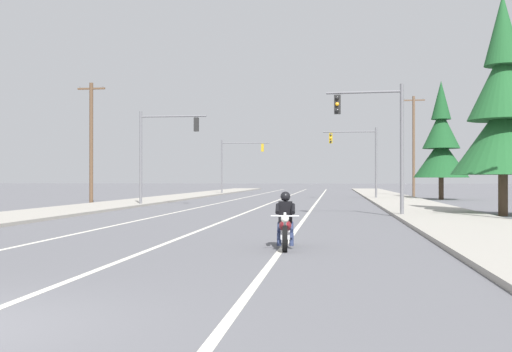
% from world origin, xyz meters
% --- Properties ---
extents(lane_stripe_center, '(0.16, 100.00, 0.01)m').
position_xyz_m(lane_stripe_center, '(0.06, 45.00, 0.00)').
color(lane_stripe_center, beige).
rests_on(lane_stripe_center, ground).
extents(lane_stripe_left, '(0.16, 100.00, 0.01)m').
position_xyz_m(lane_stripe_left, '(-3.64, 45.00, 0.00)').
color(lane_stripe_left, beige).
rests_on(lane_stripe_left, ground).
extents(lane_stripe_right, '(0.16, 100.00, 0.01)m').
position_xyz_m(lane_stripe_right, '(3.35, 45.00, 0.00)').
color(lane_stripe_right, beige).
rests_on(lane_stripe_right, ground).
extents(sidewalk_kerb_right, '(4.40, 110.00, 0.14)m').
position_xyz_m(sidewalk_kerb_right, '(9.63, 40.00, 0.07)').
color(sidewalk_kerb_right, '#9E998E').
rests_on(sidewalk_kerb_right, ground).
extents(sidewalk_kerb_left, '(4.40, 110.00, 0.14)m').
position_xyz_m(sidewalk_kerb_left, '(-9.63, 40.00, 0.07)').
color(sidewalk_kerb_left, '#9E998E').
rests_on(sidewalk_kerb_left, ground).
extents(motorcycle_with_rider, '(0.70, 2.19, 1.46)m').
position_xyz_m(motorcycle_with_rider, '(3.43, 9.12, 0.59)').
color(motorcycle_with_rider, black).
rests_on(motorcycle_with_rider, ground).
extents(traffic_signal_near_right, '(3.59, 0.41, 6.20)m').
position_xyz_m(traffic_signal_near_right, '(6.81, 22.61, 4.01)').
color(traffic_signal_near_right, slate).
rests_on(traffic_signal_near_right, ground).
extents(traffic_signal_near_left, '(4.46, 0.37, 6.20)m').
position_xyz_m(traffic_signal_near_left, '(-6.69, 32.53, 4.07)').
color(traffic_signal_near_left, slate).
rests_on(traffic_signal_near_left, ground).
extents(traffic_signal_mid_right, '(4.67, 0.37, 6.20)m').
position_xyz_m(traffic_signal_mid_right, '(6.92, 47.47, 4.08)').
color(traffic_signal_mid_right, slate).
rests_on(traffic_signal_mid_right, ground).
extents(traffic_signal_mid_left, '(5.57, 0.63, 6.20)m').
position_xyz_m(traffic_signal_mid_left, '(-6.53, 63.09, 4.14)').
color(traffic_signal_mid_left, slate).
rests_on(traffic_signal_mid_left, ground).
extents(utility_pole_left_near, '(1.97, 0.26, 8.42)m').
position_xyz_m(utility_pole_left_near, '(-12.05, 34.24, 4.40)').
color(utility_pole_left_near, brown).
rests_on(utility_pole_left_near, ground).
extents(utility_pole_right_far, '(2.16, 0.26, 9.82)m').
position_xyz_m(utility_pole_right_far, '(12.34, 54.93, 5.12)').
color(utility_pole_right_far, brown).
rests_on(utility_pole_right_far, ground).
extents(conifer_tree_right_verge_near, '(4.85, 4.85, 10.67)m').
position_xyz_m(conifer_tree_right_verge_near, '(12.68, 24.02, 4.89)').
color(conifer_tree_right_verge_near, '#4C3828').
rests_on(conifer_tree_right_verge_near, ground).
extents(conifer_tree_right_verge_far, '(4.56, 4.56, 10.04)m').
position_xyz_m(conifer_tree_right_verge_far, '(13.60, 46.83, 4.60)').
color(conifer_tree_right_verge_far, '#423023').
rests_on(conifer_tree_right_verge_far, ground).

